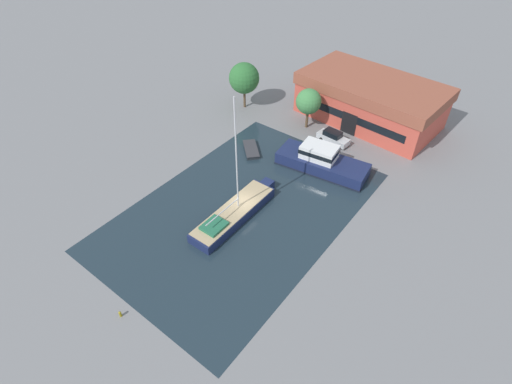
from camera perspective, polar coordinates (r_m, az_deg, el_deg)
ground_plane at (r=45.81m, az=-1.85°, el=-2.52°), size 440.00×440.00×0.00m
water_canal at (r=45.81m, az=-1.85°, el=-2.51°), size 21.22×32.22×0.01m
warehouse_building at (r=62.63m, az=16.02°, el=12.52°), size 21.18×12.72×6.29m
quay_tree_near_building at (r=58.30m, az=7.52°, el=12.69°), size 3.62×3.62×6.00m
quay_tree_by_water at (r=62.93m, az=-1.71°, el=15.95°), size 4.65×4.65×7.18m
parked_car at (r=57.04m, az=10.95°, el=7.71°), size 4.72×2.08×1.76m
sailboat_moored at (r=44.51m, az=-3.12°, el=-2.96°), size 3.09×12.79×14.59m
motor_cruiser at (r=51.53m, az=9.32°, el=4.38°), size 12.11×5.60×3.37m
small_dinghy at (r=54.57m, az=-0.72°, el=6.08°), size 4.24×4.13×0.52m
mooring_bollard at (r=38.70m, az=-18.83°, el=-16.15°), size 0.25×0.25×0.65m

